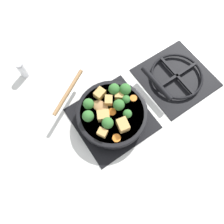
# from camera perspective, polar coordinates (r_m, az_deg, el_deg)

# --- Properties ---
(ground_plane) EXTENTS (2.40, 2.40, 0.00)m
(ground_plane) POSITION_cam_1_polar(r_m,az_deg,el_deg) (0.95, -0.00, -1.73)
(ground_plane) COLOR silver
(front_burner_grate) EXTENTS (0.31, 0.31, 0.03)m
(front_burner_grate) POSITION_cam_1_polar(r_m,az_deg,el_deg) (0.93, -0.00, -1.48)
(front_burner_grate) COLOR black
(front_burner_grate) RESTS_ON ground_plane
(rear_burner_grate) EXTENTS (0.31, 0.31, 0.03)m
(rear_burner_grate) POSITION_cam_1_polar(r_m,az_deg,el_deg) (1.06, 16.44, 8.87)
(rear_burner_grate) COLOR black
(rear_burner_grate) RESTS_ON ground_plane
(skillet_pan) EXTENTS (0.29, 0.40, 0.05)m
(skillet_pan) POSITION_cam_1_polar(r_m,az_deg,el_deg) (0.89, 0.17, -0.41)
(skillet_pan) COLOR black
(skillet_pan) RESTS_ON front_burner_grate
(wooden_spoon) EXTENTS (0.23, 0.21, 0.02)m
(wooden_spoon) POSITION_cam_1_polar(r_m,az_deg,el_deg) (0.90, -7.82, 3.63)
(wooden_spoon) COLOR #A87A4C
(wooden_spoon) RESTS_ON skillet_pan
(tofu_cube_center_large) EXTENTS (0.05, 0.05, 0.03)m
(tofu_cube_center_large) POSITION_cam_1_polar(r_m,az_deg,el_deg) (0.89, 1.93, 4.29)
(tofu_cube_center_large) COLOR tan
(tofu_cube_center_large) RESTS_ON skillet_pan
(tofu_cube_near_handle) EXTENTS (0.05, 0.04, 0.03)m
(tofu_cube_near_handle) POSITION_cam_1_polar(r_m,az_deg,el_deg) (0.83, -2.52, -5.40)
(tofu_cube_near_handle) COLOR tan
(tofu_cube_near_handle) RESTS_ON skillet_pan
(tofu_cube_east_chunk) EXTENTS (0.05, 0.05, 0.03)m
(tofu_cube_east_chunk) POSITION_cam_1_polar(r_m,az_deg,el_deg) (0.88, -0.88, 3.03)
(tofu_cube_east_chunk) COLOR tan
(tofu_cube_east_chunk) RESTS_ON skillet_pan
(tofu_cube_west_chunk) EXTENTS (0.06, 0.05, 0.04)m
(tofu_cube_west_chunk) POSITION_cam_1_polar(r_m,az_deg,el_deg) (0.84, 3.05, -3.29)
(tofu_cube_west_chunk) COLOR tan
(tofu_cube_west_chunk) RESTS_ON skillet_pan
(tofu_cube_back_piece) EXTENTS (0.05, 0.05, 0.03)m
(tofu_cube_back_piece) POSITION_cam_1_polar(r_m,az_deg,el_deg) (0.89, -2.95, 4.96)
(tofu_cube_back_piece) COLOR tan
(tofu_cube_back_piece) RESTS_ON skillet_pan
(tofu_cube_front_piece) EXTENTS (0.05, 0.06, 0.04)m
(tofu_cube_front_piece) POSITION_cam_1_polar(r_m,az_deg,el_deg) (0.85, -2.44, -0.76)
(tofu_cube_front_piece) COLOR tan
(tofu_cube_front_piece) RESTS_ON skillet_pan
(broccoli_floret_near_spoon) EXTENTS (0.05, 0.05, 0.05)m
(broccoli_floret_near_spoon) POSITION_cam_1_polar(r_m,az_deg,el_deg) (0.88, 3.48, 5.93)
(broccoli_floret_near_spoon) COLOR #709956
(broccoli_floret_near_spoon) RESTS_ON skillet_pan
(broccoli_floret_center_top) EXTENTS (0.05, 0.05, 0.05)m
(broccoli_floret_center_top) POSITION_cam_1_polar(r_m,az_deg,el_deg) (0.85, 1.91, 1.69)
(broccoli_floret_center_top) COLOR #709956
(broccoli_floret_center_top) RESTS_ON skillet_pan
(broccoli_floret_east_rim) EXTENTS (0.05, 0.05, 0.05)m
(broccoli_floret_east_rim) POSITION_cam_1_polar(r_m,az_deg,el_deg) (0.83, -1.16, -2.89)
(broccoli_floret_east_rim) COLOR #709956
(broccoli_floret_east_rim) RESTS_ON skillet_pan
(broccoli_floret_west_rim) EXTENTS (0.04, 0.04, 0.04)m
(broccoli_floret_west_rim) POSITION_cam_1_polar(r_m,az_deg,el_deg) (0.85, 4.05, -0.47)
(broccoli_floret_west_rim) COLOR #709956
(broccoli_floret_west_rim) RESTS_ON skillet_pan
(broccoli_floret_north_edge) EXTENTS (0.05, 0.05, 0.05)m
(broccoli_floret_north_edge) POSITION_cam_1_polar(r_m,az_deg,el_deg) (0.84, -6.28, -1.08)
(broccoli_floret_north_edge) COLOR #709956
(broccoli_floret_north_edge) RESTS_ON skillet_pan
(broccoli_floret_south_cluster) EXTENTS (0.03, 0.03, 0.04)m
(broccoli_floret_south_cluster) POSITION_cam_1_polar(r_m,az_deg,el_deg) (0.87, 3.73, 3.33)
(broccoli_floret_south_cluster) COLOR #709956
(broccoli_floret_south_cluster) RESTS_ON skillet_pan
(broccoli_floret_mid_floret) EXTENTS (0.04, 0.04, 0.05)m
(broccoli_floret_mid_floret) POSITION_cam_1_polar(r_m,az_deg,el_deg) (0.86, -6.15, 2.12)
(broccoli_floret_mid_floret) COLOR #709956
(broccoli_floret_mid_floret) RESTS_ON skillet_pan
(broccoli_floret_small_inner) EXTENTS (0.05, 0.05, 0.05)m
(broccoli_floret_small_inner) POSITION_cam_1_polar(r_m,az_deg,el_deg) (0.88, 0.56, 5.99)
(broccoli_floret_small_inner) COLOR #709956
(broccoli_floret_small_inner) RESTS_ON skillet_pan
(carrot_slice_orange_thin) EXTENTS (0.03, 0.03, 0.01)m
(carrot_slice_orange_thin) POSITION_cam_1_polar(r_m,az_deg,el_deg) (0.90, 5.63, 3.61)
(carrot_slice_orange_thin) COLOR orange
(carrot_slice_orange_thin) RESTS_ON skillet_pan
(carrot_slice_near_center) EXTENTS (0.03, 0.03, 0.01)m
(carrot_slice_near_center) POSITION_cam_1_polar(r_m,az_deg,el_deg) (0.87, 0.43, -0.03)
(carrot_slice_near_center) COLOR orange
(carrot_slice_near_center) RESTS_ON skillet_pan
(carrot_slice_edge_slice) EXTENTS (0.03, 0.03, 0.01)m
(carrot_slice_edge_slice) POSITION_cam_1_polar(r_m,az_deg,el_deg) (0.84, 1.18, -6.82)
(carrot_slice_edge_slice) COLOR orange
(carrot_slice_edge_slice) RESTS_ON skillet_pan
(salt_shaker) EXTENTS (0.04, 0.04, 0.09)m
(salt_shaker) POSITION_cam_1_polar(r_m,az_deg,el_deg) (1.08, -22.37, 10.23)
(salt_shaker) COLOR white
(salt_shaker) RESTS_ON ground_plane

